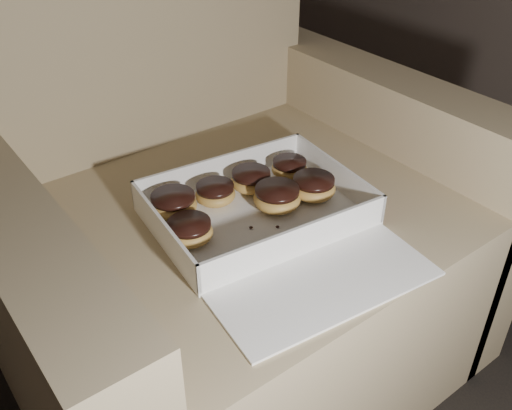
{
  "coord_description": "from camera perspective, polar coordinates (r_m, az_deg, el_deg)",
  "views": [
    {
      "loc": [
        -0.27,
        -0.55,
        1.08
      ],
      "look_at": [
        0.26,
        0.15,
        0.48
      ],
      "focal_mm": 40.0,
      "sensor_mm": 36.0,
      "label": 1
    }
  ],
  "objects": [
    {
      "name": "armchair",
      "position": [
        1.25,
        -2.99,
        -3.21
      ],
      "size": [
        0.97,
        0.82,
        1.02
      ],
      "color": "tan",
      "rests_on": "floor"
    },
    {
      "name": "bakery_box",
      "position": [
        1.04,
        1.28,
        -1.7
      ],
      "size": [
        0.42,
        0.48,
        0.06
      ],
      "rotation": [
        0.0,
        0.0,
        -0.11
      ],
      "color": "white",
      "rests_on": "armchair"
    },
    {
      "name": "donut_a",
      "position": [
        1.17,
        3.35,
        3.74
      ],
      "size": [
        0.07,
        0.07,
        0.04
      ],
      "color": "#BB8E41",
      "rests_on": "bakery_box"
    },
    {
      "name": "donut_b",
      "position": [
        1.07,
        -8.25,
        0.09
      ],
      "size": [
        0.09,
        0.09,
        0.04
      ],
      "color": "#BB8E41",
      "rests_on": "bakery_box"
    },
    {
      "name": "donut_c",
      "position": [
        1.0,
        -6.66,
        -2.59
      ],
      "size": [
        0.08,
        0.08,
        0.04
      ],
      "color": "#BB8E41",
      "rests_on": "bakery_box"
    },
    {
      "name": "donut_d",
      "position": [
        1.07,
        2.12,
        0.77
      ],
      "size": [
        0.09,
        0.09,
        0.04
      ],
      "color": "#BB8E41",
      "rests_on": "bakery_box"
    },
    {
      "name": "donut_e",
      "position": [
        1.09,
        -4.1,
        1.2
      ],
      "size": [
        0.08,
        0.08,
        0.04
      ],
      "color": "#BB8E41",
      "rests_on": "bakery_box"
    },
    {
      "name": "donut_f",
      "position": [
        1.13,
        -0.49,
        2.53
      ],
      "size": [
        0.08,
        0.08,
        0.04
      ],
      "color": "#BB8E41",
      "rests_on": "bakery_box"
    },
    {
      "name": "donut_g",
      "position": [
        1.11,
        5.76,
        1.81
      ],
      "size": [
        0.09,
        0.09,
        0.04
      ],
      "color": "#BB8E41",
      "rests_on": "bakery_box"
    },
    {
      "name": "crumb_a",
      "position": [
        1.03,
        -0.5,
        -2.27
      ],
      "size": [
        0.01,
        0.01,
        0.0
      ],
      "primitive_type": "ellipsoid",
      "color": "black",
      "rests_on": "bakery_box"
    },
    {
      "name": "crumb_b",
      "position": [
        0.95,
        -3.06,
        -6.13
      ],
      "size": [
        0.01,
        0.01,
        0.0
      ],
      "primitive_type": "ellipsoid",
      "color": "black",
      "rests_on": "bakery_box"
    },
    {
      "name": "crumb_c",
      "position": [
        1.03,
        2.16,
        -2.19
      ],
      "size": [
        0.01,
        0.01,
        0.0
      ],
      "primitive_type": "ellipsoid",
      "color": "black",
      "rests_on": "bakery_box"
    },
    {
      "name": "crumb_d",
      "position": [
        1.01,
        2.59,
        -3.14
      ],
      "size": [
        0.01,
        0.01,
        0.0
      ],
      "primitive_type": "ellipsoid",
      "color": "black",
      "rests_on": "bakery_box"
    }
  ]
}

